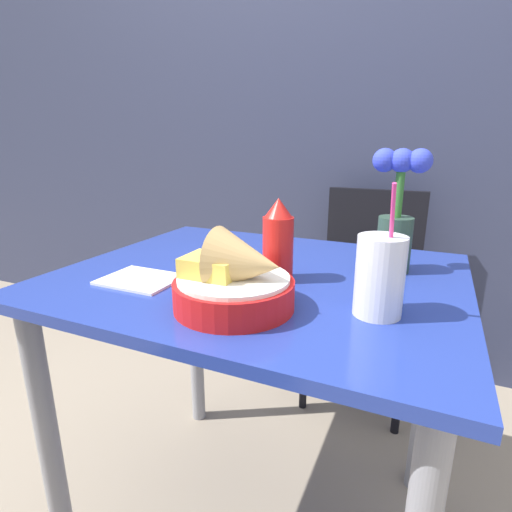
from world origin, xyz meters
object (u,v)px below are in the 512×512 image
chair_far_window (368,275)px  drink_cup (379,279)px  ketchup_bottle (278,241)px  flower_vase (397,214)px  food_basket (237,281)px

chair_far_window → drink_cup: drink_cup is taller
ketchup_bottle → drink_cup: bearing=-23.7°
drink_cup → flower_vase: bearing=90.8°
ketchup_bottle → flower_vase: bearing=37.3°
food_basket → drink_cup: size_ratio=0.94×
drink_cup → ketchup_bottle: bearing=156.3°
flower_vase → food_basket: bearing=-123.8°
chair_far_window → ketchup_bottle: size_ratio=4.68×
chair_far_window → drink_cup: 1.00m
flower_vase → ketchup_bottle: bearing=-142.7°
ketchup_bottle → drink_cup: size_ratio=0.77×
drink_cup → flower_vase: 0.28m
ketchup_bottle → drink_cup: 0.25m
ketchup_bottle → food_basket: bearing=-93.0°
drink_cup → chair_far_window: bearing=98.9°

